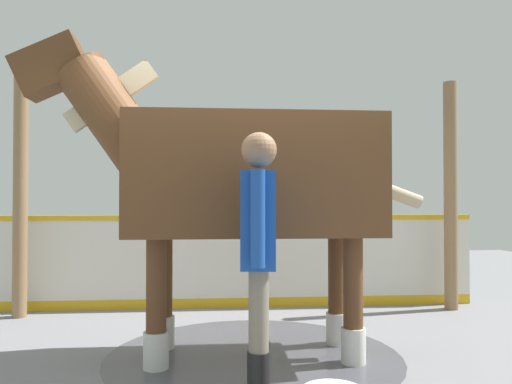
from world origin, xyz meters
TOP-DOWN VIEW (x-y plane):
  - ground_plane at (0.00, 0.00)m, footprint 16.00×16.00m
  - wet_patch at (-0.17, -0.13)m, footprint 2.51×2.51m
  - barrier_wall at (1.78, -0.25)m, footprint 0.45×5.87m
  - roof_post_near at (1.61, 2.31)m, footprint 0.16×0.16m
  - roof_post_far at (1.29, -2.77)m, footprint 0.16×0.16m
  - horse at (-0.16, 0.00)m, footprint 1.12×3.51m
  - handler at (-1.11, -0.03)m, footprint 0.70×0.31m

SIDE VIEW (x-z plane):
  - ground_plane at x=0.00m, z-range -0.02..0.00m
  - wet_patch at x=-0.17m, z-range 0.00..0.00m
  - barrier_wall at x=1.78m, z-range -0.04..1.10m
  - handler at x=-1.11m, z-range 0.15..1.93m
  - roof_post_near at x=1.61m, z-range 0.00..2.78m
  - roof_post_far at x=1.29m, z-range 0.00..2.78m
  - horse at x=-0.16m, z-range 0.16..2.88m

